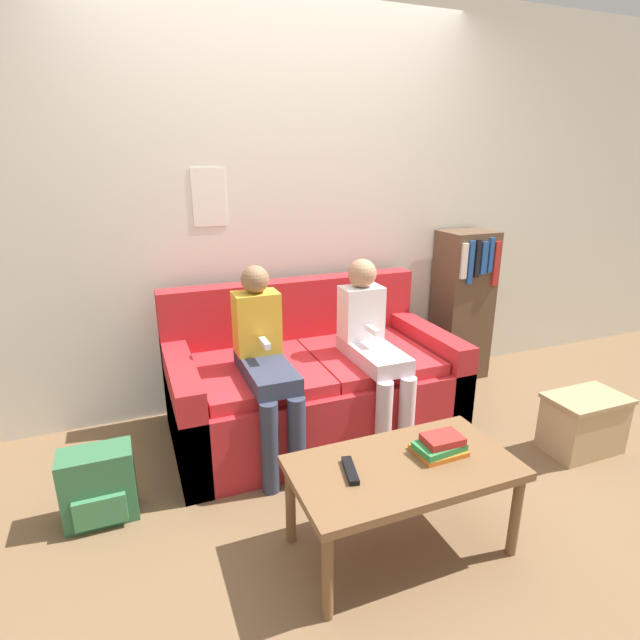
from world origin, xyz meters
The scene contains 11 objects.
ground_plane centered at (0.00, 0.00, 0.00)m, with size 10.00×10.00×0.00m, color brown.
wall_back centered at (0.00, 1.10, 1.30)m, with size 8.00×0.06×2.60m.
couch centered at (0.00, 0.56, 0.29)m, with size 1.66×0.89×0.86m.
coffee_table centered at (-0.01, -0.52, 0.36)m, with size 0.92×0.49×0.41m.
person_left centered at (-0.34, 0.34, 0.59)m, with size 0.24×0.60×1.06m.
person_right centered at (0.29, 0.34, 0.59)m, with size 0.24×0.60×1.05m.
tv_remote centered at (-0.23, -0.49, 0.42)m, with size 0.08×0.17×0.02m.
book_stack centered at (0.17, -0.50, 0.45)m, with size 0.21×0.16×0.08m.
bookshelf centered at (1.32, 0.90, 0.55)m, with size 0.37×0.31×1.10m.
storage_box centered at (1.34, -0.24, 0.17)m, with size 0.44×0.28×0.34m.
backpack centered at (-1.20, 0.15, 0.17)m, with size 0.32×0.21×0.35m.
Camera 1 is at (-0.97, -2.01, 1.60)m, focal length 28.00 mm.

